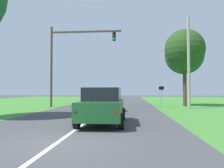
% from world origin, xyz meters
% --- Properties ---
extents(ground_plane, '(120.00, 120.00, 0.00)m').
position_xyz_m(ground_plane, '(0.00, 9.01, 0.00)').
color(ground_plane, '#424244').
extents(lane_centre_stripe, '(0.16, 36.02, 0.01)m').
position_xyz_m(lane_centre_stripe, '(0.00, -1.99, 0.00)').
color(lane_centre_stripe, white).
rests_on(lane_centre_stripe, ground_plane).
extents(red_suv_near, '(2.31, 4.76, 1.88)m').
position_xyz_m(red_suv_near, '(0.98, 4.24, 0.99)').
color(red_suv_near, '#194C23').
rests_on(red_suv_near, ground_plane).
extents(pickup_truck_lead, '(2.38, 5.40, 1.91)m').
position_xyz_m(pickup_truck_lead, '(0.19, 11.13, 0.98)').
color(pickup_truck_lead, '#4C515B').
rests_on(pickup_truck_lead, ground_plane).
extents(traffic_light, '(7.48, 0.40, 8.45)m').
position_xyz_m(traffic_light, '(-4.04, 15.13, 5.53)').
color(traffic_light, brown).
rests_on(traffic_light, ground_plane).
extents(keep_moving_sign, '(0.60, 0.09, 2.33)m').
position_xyz_m(keep_moving_sign, '(5.47, 14.96, 1.50)').
color(keep_moving_sign, gray).
rests_on(keep_moving_sign, ground_plane).
extents(oak_tree_right, '(4.47, 4.47, 8.10)m').
position_xyz_m(oak_tree_right, '(8.66, 18.90, 5.84)').
color(oak_tree_right, '#4C351E').
rests_on(oak_tree_right, ground_plane).
extents(utility_pole_right, '(0.28, 0.28, 8.94)m').
position_xyz_m(utility_pole_right, '(8.09, 14.73, 4.47)').
color(utility_pole_right, '#9E998E').
rests_on(utility_pole_right, ground_plane).
extents(extra_tree_1, '(4.44, 4.44, 8.60)m').
position_xyz_m(extra_tree_1, '(8.47, 17.88, 6.35)').
color(extra_tree_1, '#4C351E').
rests_on(extra_tree_1, ground_plane).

